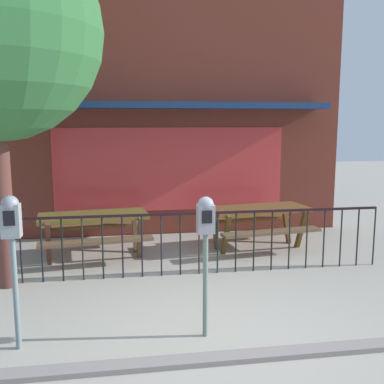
% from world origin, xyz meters
% --- Properties ---
extents(ground, '(40.00, 40.00, 0.00)m').
position_xyz_m(ground, '(0.00, 0.00, 0.00)').
color(ground, '#A7A194').
extents(pub_storefront, '(7.22, 1.26, 5.53)m').
position_xyz_m(pub_storefront, '(0.00, 4.81, 2.74)').
color(pub_storefront, '#421411').
rests_on(pub_storefront, ground).
extents(patio_fence_front, '(6.09, 0.04, 0.97)m').
position_xyz_m(patio_fence_front, '(0.00, 2.01, 0.66)').
color(patio_fence_front, black).
rests_on(patio_fence_front, ground).
extents(picnic_table_left, '(1.96, 1.58, 0.79)m').
position_xyz_m(picnic_table_left, '(-1.49, 3.06, 0.61)').
color(picnic_table_left, brown).
rests_on(picnic_table_left, ground).
extents(picnic_table_right, '(1.98, 1.61, 0.79)m').
position_xyz_m(picnic_table_right, '(1.45, 3.22, 0.61)').
color(picnic_table_right, brown).
rests_on(picnic_table_right, ground).
extents(parking_meter_near, '(0.18, 0.17, 1.60)m').
position_xyz_m(parking_meter_near, '(-2.09, 0.04, 1.24)').
color(parking_meter_near, slate).
rests_on(parking_meter_near, ground).
extents(parking_meter_far, '(0.18, 0.17, 1.54)m').
position_xyz_m(parking_meter_far, '(-0.14, 0.01, 1.19)').
color(parking_meter_far, slate).
rests_on(parking_meter_far, ground).
extents(curb_edge, '(10.10, 0.20, 0.11)m').
position_xyz_m(curb_edge, '(0.00, -0.53, 0.00)').
color(curb_edge, gray).
rests_on(curb_edge, ground).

